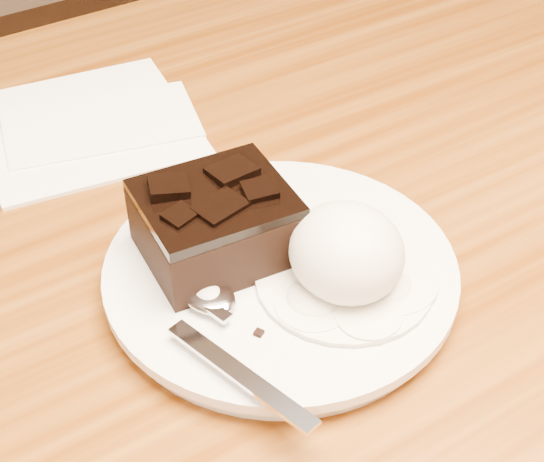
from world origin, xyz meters
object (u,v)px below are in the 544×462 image
brownie (216,228)px  spoon (208,297)px  napkin (85,124)px  plate (281,276)px  ice_cream_scoop (347,252)px

brownie → spoon: brownie is taller
brownie → napkin: size_ratio=0.55×
plate → spoon: size_ratio=1.42×
plate → spoon: 0.06m
plate → brownie: bearing=130.4°
brownie → napkin: brownie is taller
ice_cream_scoop → napkin: bearing=101.4°
plate → spoon: spoon is taller
plate → brownie: (-0.03, 0.03, 0.03)m
napkin → spoon: bearing=-95.7°
brownie → spoon: 0.05m
spoon → brownie: bearing=38.3°
plate → brownie: brownie is taller
spoon → ice_cream_scoop: bearing=-35.4°
brownie → ice_cream_scoop: (0.05, -0.07, 0.00)m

